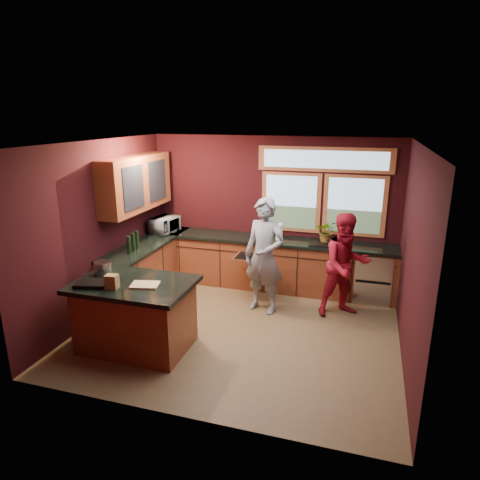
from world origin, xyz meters
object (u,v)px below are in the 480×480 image
at_px(island, 136,315).
at_px(stock_pot, 103,268).
at_px(cutting_board, 145,285).
at_px(person_grey, 264,256).
at_px(person_red, 346,265).

bearing_deg(island, stock_pot, 164.74).
xyz_separation_m(cutting_board, stock_pot, (-0.75, 0.20, 0.08)).
height_order(island, person_grey, person_grey).
bearing_deg(island, cutting_board, -14.04).
xyz_separation_m(person_red, cutting_board, (-2.41, -1.89, 0.13)).
height_order(person_grey, stock_pot, person_grey).
distance_m(person_red, cutting_board, 3.07).
bearing_deg(stock_pot, island, -15.26).
distance_m(person_grey, stock_pot, 2.42).
distance_m(island, person_red, 3.21).
bearing_deg(person_grey, cutting_board, -110.24).
relative_size(cutting_board, stock_pot, 1.46).
bearing_deg(person_red, person_grey, 161.85).
bearing_deg(island, person_grey, 49.36).
bearing_deg(cutting_board, person_red, 38.05).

